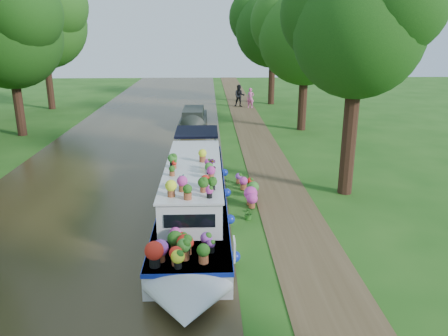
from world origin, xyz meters
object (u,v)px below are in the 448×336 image
Objects in this scene: plant_boat at (194,194)px; pedestrian_pink at (250,98)px; second_boat at (193,119)px; pedestrian_dark at (239,96)px.

pedestrian_pink is at bearing 79.72° from plant_boat.
pedestrian_pink is at bearing 57.73° from second_boat.
pedestrian_dark is at bearing 65.30° from second_boat.
plant_boat is at bearing -81.48° from pedestrian_pink.
pedestrian_pink is (4.65, 7.05, 0.39)m from second_boat.
plant_boat is 7.97× the size of pedestrian_pink.
plant_boat reaches higher than second_boat.
plant_boat is at bearing -87.05° from second_boat.
plant_boat is at bearing -93.57° from pedestrian_dark.
pedestrian_dark reaches higher than second_boat.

